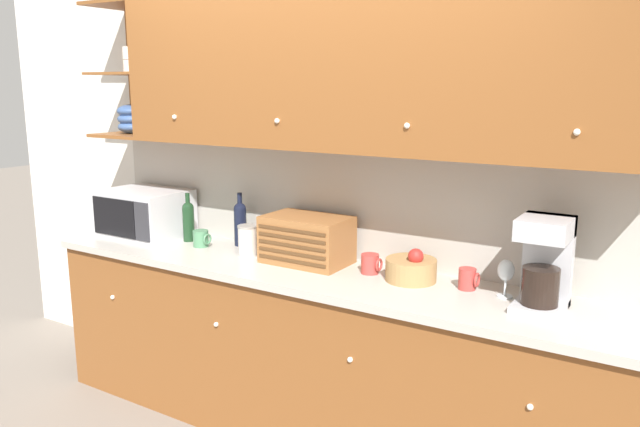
% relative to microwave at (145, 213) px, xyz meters
% --- Properties ---
extents(ground_plane, '(24.00, 24.00, 0.00)m').
position_rel_microwave_xyz_m(ground_plane, '(1.29, 0.23, -1.09)').
color(ground_plane, slate).
extents(wall_back, '(5.62, 0.06, 2.60)m').
position_rel_microwave_xyz_m(wall_back, '(1.29, 0.26, 0.21)').
color(wall_back, white).
rests_on(wall_back, ground_plane).
extents(counter_unit, '(3.24, 0.61, 0.94)m').
position_rel_microwave_xyz_m(counter_unit, '(1.29, -0.06, -0.62)').
color(counter_unit, brown).
rests_on(counter_unit, ground_plane).
extents(backsplash_panel, '(3.22, 0.01, 0.62)m').
position_rel_microwave_xyz_m(backsplash_panel, '(1.29, 0.22, 0.16)').
color(backsplash_panel, '#B7B2A8').
rests_on(backsplash_panel, counter_unit).
extents(upper_cabinets, '(3.22, 0.40, 0.81)m').
position_rel_microwave_xyz_m(upper_cabinets, '(1.45, 0.04, 0.87)').
color(upper_cabinets, brown).
rests_on(upper_cabinets, backsplash_panel).
extents(microwave, '(0.52, 0.40, 0.29)m').
position_rel_microwave_xyz_m(microwave, '(0.00, 0.00, 0.00)').
color(microwave, silver).
rests_on(microwave, counter_unit).
extents(wine_bottle, '(0.07, 0.07, 0.30)m').
position_rel_microwave_xyz_m(wine_bottle, '(0.33, 0.04, -0.01)').
color(wine_bottle, '#19381E').
rests_on(wine_bottle, counter_unit).
extents(mug_blue_second, '(0.10, 0.09, 0.10)m').
position_rel_microwave_xyz_m(mug_blue_second, '(0.49, -0.03, -0.10)').
color(mug_blue_second, '#4C845B').
rests_on(mug_blue_second, counter_unit).
extents(second_wine_bottle, '(0.07, 0.07, 0.32)m').
position_rel_microwave_xyz_m(second_wine_bottle, '(0.67, 0.12, -0.00)').
color(second_wine_bottle, black).
rests_on(second_wine_bottle, counter_unit).
extents(storage_canister, '(0.11, 0.11, 0.17)m').
position_rel_microwave_xyz_m(storage_canister, '(0.85, -0.03, -0.06)').
color(storage_canister, silver).
rests_on(storage_canister, counter_unit).
extents(bread_box, '(0.45, 0.30, 0.25)m').
position_rel_microwave_xyz_m(bread_box, '(1.20, 0.02, -0.02)').
color(bread_box, '#996033').
rests_on(bread_box, counter_unit).
extents(mug, '(0.10, 0.09, 0.10)m').
position_rel_microwave_xyz_m(mug, '(1.59, 0.03, -0.10)').
color(mug, '#B73D38').
rests_on(mug, counter_unit).
extents(fruit_basket, '(0.25, 0.25, 0.17)m').
position_rel_microwave_xyz_m(fruit_basket, '(1.81, 0.03, -0.09)').
color(fruit_basket, '#A87F4C').
rests_on(fruit_basket, counter_unit).
extents(mug_patterned_third, '(0.09, 0.08, 0.10)m').
position_rel_microwave_xyz_m(mug_patterned_third, '(2.09, 0.05, -0.09)').
color(mug_patterned_third, '#B73D38').
rests_on(mug_patterned_third, counter_unit).
extents(wine_glass, '(0.07, 0.07, 0.17)m').
position_rel_microwave_xyz_m(wine_glass, '(2.26, 0.03, -0.03)').
color(wine_glass, silver).
rests_on(wine_glass, counter_unit).
extents(coffee_maker, '(0.21, 0.25, 0.40)m').
position_rel_microwave_xyz_m(coffee_maker, '(2.44, -0.03, 0.06)').
color(coffee_maker, '#B7B7BC').
rests_on(coffee_maker, counter_unit).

